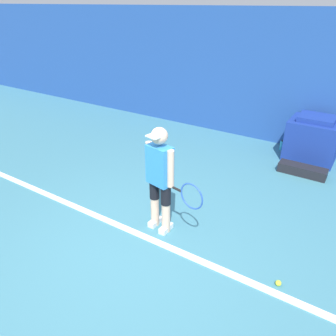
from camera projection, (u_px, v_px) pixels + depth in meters
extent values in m
plane|color=teal|center=(135.00, 248.00, 4.33)|extent=(24.00, 24.00, 0.00)
cube|color=#234C99|center=(264.00, 78.00, 7.18)|extent=(24.00, 0.10, 2.83)
cube|color=white|center=(146.00, 237.00, 4.52)|extent=(21.60, 0.10, 0.01)
cylinder|color=beige|center=(155.00, 211.00, 4.70)|extent=(0.12, 0.12, 0.46)
cylinder|color=black|center=(154.00, 189.00, 4.54)|extent=(0.14, 0.14, 0.28)
cube|color=white|center=(155.00, 222.00, 4.79)|extent=(0.10, 0.24, 0.08)
cylinder|color=beige|center=(166.00, 217.00, 4.57)|extent=(0.12, 0.12, 0.46)
cylinder|color=black|center=(166.00, 195.00, 4.40)|extent=(0.14, 0.14, 0.28)
cube|color=white|center=(166.00, 228.00, 4.65)|extent=(0.10, 0.24, 0.08)
cube|color=#338CE0|center=(160.00, 165.00, 4.28)|extent=(0.37, 0.26, 0.54)
sphere|color=beige|center=(159.00, 136.00, 4.09)|extent=(0.22, 0.22, 0.22)
cube|color=white|center=(154.00, 136.00, 4.02)|extent=(0.20, 0.15, 0.02)
cylinder|color=beige|center=(149.00, 160.00, 4.39)|extent=(0.09, 0.09, 0.51)
cylinder|color=beige|center=(171.00, 169.00, 4.15)|extent=(0.09, 0.09, 0.51)
cylinder|color=black|center=(176.00, 189.00, 4.21)|extent=(0.19, 0.07, 0.03)
torus|color=#2851B2|center=(192.00, 196.00, 4.05)|extent=(0.36, 0.09, 0.36)
sphere|color=#D1E533|center=(278.00, 283.00, 3.76)|extent=(0.07, 0.07, 0.07)
cube|color=navy|center=(312.00, 140.00, 6.63)|extent=(0.96, 0.81, 0.81)
cube|color=navy|center=(317.00, 118.00, 6.42)|extent=(0.67, 0.57, 0.10)
cube|color=black|center=(302.00, 170.00, 6.14)|extent=(0.86, 0.26, 0.18)
cylinder|color=#33ADD6|center=(282.00, 146.00, 7.15)|extent=(0.08, 0.08, 0.21)
cylinder|color=black|center=(282.00, 141.00, 7.09)|extent=(0.04, 0.04, 0.02)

